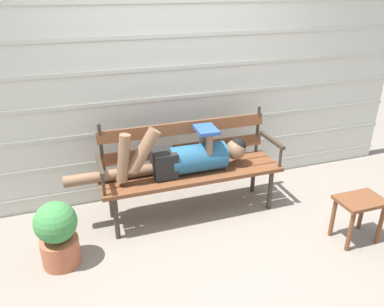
{
  "coord_description": "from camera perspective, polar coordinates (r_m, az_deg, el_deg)",
  "views": [
    {
      "loc": [
        -0.98,
        -2.68,
        2.0
      ],
      "look_at": [
        0.0,
        0.18,
        0.62
      ],
      "focal_mm": 34.7,
      "sensor_mm": 36.0,
      "label": 1
    }
  ],
  "objects": [
    {
      "name": "house_siding",
      "position": [
        3.59,
        -2.79,
        13.19
      ],
      "size": [
        5.13,
        0.08,
        2.59
      ],
      "color": "beige",
      "rests_on": "ground"
    },
    {
      "name": "reclining_person",
      "position": [
        3.31,
        -1.3,
        -0.64
      ],
      "size": [
        1.65,
        0.26,
        0.5
      ],
      "color": "#23567A"
    },
    {
      "name": "potted_plant",
      "position": [
        3.05,
        -19.98,
        -11.42
      ],
      "size": [
        0.32,
        0.32,
        0.54
      ],
      "color": "#AD5B3D",
      "rests_on": "ground"
    },
    {
      "name": "footstool",
      "position": [
        3.4,
        24.29,
        -7.7
      ],
      "size": [
        0.38,
        0.27,
        0.4
      ],
      "color": "brown",
      "rests_on": "ground"
    },
    {
      "name": "ground_plane",
      "position": [
        3.48,
        0.97,
        -10.5
      ],
      "size": [
        12.0,
        12.0,
        0.0
      ],
      "primitive_type": "plane",
      "color": "gray"
    },
    {
      "name": "park_bench",
      "position": [
        3.43,
        -0.37,
        -1.48
      ],
      "size": [
        1.67,
        0.46,
        0.92
      ],
      "color": "brown",
      "rests_on": "ground"
    }
  ]
}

